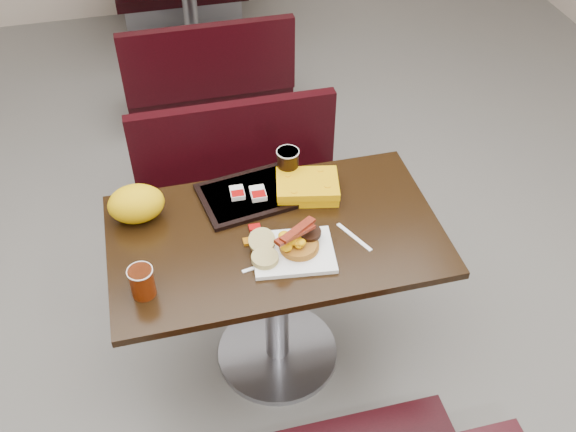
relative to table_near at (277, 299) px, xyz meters
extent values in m
cube|color=gray|center=(0.00, 0.00, -0.38)|extent=(6.00, 7.00, 0.01)
cube|color=white|center=(0.04, -0.12, 0.38)|extent=(0.31, 0.25, 0.02)
cylinder|color=#A85A1C|center=(0.06, -0.11, 0.41)|extent=(0.15, 0.15, 0.03)
cylinder|color=black|center=(0.10, -0.08, 0.43)|extent=(0.09, 0.09, 0.01)
ellipsoid|color=yellow|center=(0.02, -0.12, 0.44)|extent=(0.11, 0.11, 0.05)
cylinder|color=tan|center=(-0.07, -0.14, 0.40)|extent=(0.12, 0.12, 0.02)
cylinder|color=tan|center=(-0.06, -0.07, 0.41)|extent=(0.12, 0.12, 0.05)
cylinder|color=#892704|center=(-0.48, -0.18, 0.43)|extent=(0.10, 0.10, 0.11)
cube|color=white|center=(0.27, -0.09, 0.38)|extent=(0.09, 0.16, 0.00)
cube|color=#A05706|center=(-0.10, -0.03, 0.38)|extent=(0.04, 0.03, 0.01)
cube|color=#8C0504|center=(-0.07, 0.04, 0.38)|extent=(0.04, 0.03, 0.01)
cube|color=black|center=(-0.04, 0.21, 0.38)|extent=(0.42, 0.33, 0.02)
cube|color=silver|center=(-0.10, 0.22, 0.40)|extent=(0.06, 0.07, 0.02)
cube|color=silver|center=(-0.02, 0.19, 0.40)|extent=(0.06, 0.08, 0.02)
cylinder|color=black|center=(0.12, 0.29, 0.45)|extent=(0.10, 0.10, 0.11)
cube|color=#DC9A03|center=(0.17, 0.18, 0.41)|extent=(0.27, 0.22, 0.06)
ellipsoid|color=yellow|center=(-0.47, 0.19, 0.45)|extent=(0.23, 0.19, 0.14)
camera|label=1|loc=(-0.36, -1.65, 2.03)|focal=40.70mm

